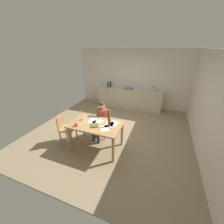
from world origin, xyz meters
name	(u,v)px	position (x,y,z in m)	size (l,w,h in m)	color
ground_plane	(112,131)	(0.00, 0.00, -0.02)	(5.20, 5.20, 0.04)	#937F60
wall_back	(132,79)	(0.00, 2.60, 1.30)	(5.20, 0.12, 2.60)	silver
wall_right	(211,107)	(2.60, 0.00, 1.30)	(0.12, 5.20, 2.60)	silver
kitchen_counter	(129,98)	(0.00, 2.24, 0.45)	(3.01, 0.64, 0.90)	beige
dining_table	(96,127)	(-0.10, -0.97, 0.66)	(1.39, 0.85, 0.77)	tan
chair_at_table	(103,121)	(-0.19, -0.30, 0.48)	(0.44, 0.44, 0.87)	tan
person_seated	(101,118)	(-0.20, -0.45, 0.68)	(0.36, 0.61, 1.19)	brown
chair_side_empty	(66,128)	(-1.06, -1.06, 0.50)	(0.47, 0.47, 0.89)	tan
coffee_mug	(76,124)	(-0.53, -1.24, 0.82)	(0.11, 0.07, 0.09)	#D84C3F
candlestick	(82,118)	(-0.56, -0.90, 0.85)	(0.06, 0.06, 0.28)	gold
book_magazine	(95,125)	(-0.08, -1.07, 0.79)	(0.19, 0.18, 0.03)	brown
paper_letter	(113,124)	(0.33, -0.80, 0.77)	(0.21, 0.30, 0.00)	white
paper_bill	(109,124)	(0.25, -0.86, 0.77)	(0.21, 0.30, 0.00)	white
paper_envelope	(93,121)	(-0.26, -0.84, 0.77)	(0.21, 0.30, 0.00)	white
paper_receipt	(98,122)	(-0.10, -0.84, 0.77)	(0.21, 0.30, 0.00)	white
paper_notice	(105,128)	(0.21, -1.09, 0.77)	(0.21, 0.30, 0.00)	white
wine_bottle_on_table	(109,122)	(0.28, -0.95, 0.89)	(0.07, 0.07, 0.28)	#593319
sink_unit	(139,89)	(0.45, 2.24, 0.92)	(0.36, 0.36, 0.24)	#B2B7BC
bottle_oil	(108,85)	(-1.04, 2.17, 1.02)	(0.07, 0.07, 0.28)	black
bottle_vinegar	(111,84)	(-0.94, 2.25, 1.02)	(0.08, 0.08, 0.28)	black
mixing_bowl	(127,87)	(-0.15, 2.25, 0.96)	(0.26, 0.26, 0.12)	tan
stovetop_kettle	(153,89)	(1.04, 2.24, 1.00)	(0.18, 0.18, 0.22)	#B7BABF
wine_glass_near_sink	(132,86)	(0.06, 2.39, 1.01)	(0.07, 0.07, 0.15)	silver
wine_glass_by_kettle	(130,86)	(-0.03, 2.39, 1.01)	(0.07, 0.07, 0.15)	silver
wine_glass_back_left	(127,85)	(-0.16, 2.39, 1.01)	(0.07, 0.07, 0.15)	silver
wine_glass_back_right	(125,85)	(-0.28, 2.39, 1.01)	(0.07, 0.07, 0.15)	silver
teacup_on_counter	(132,89)	(0.13, 2.09, 0.95)	(0.12, 0.08, 0.10)	#33598C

